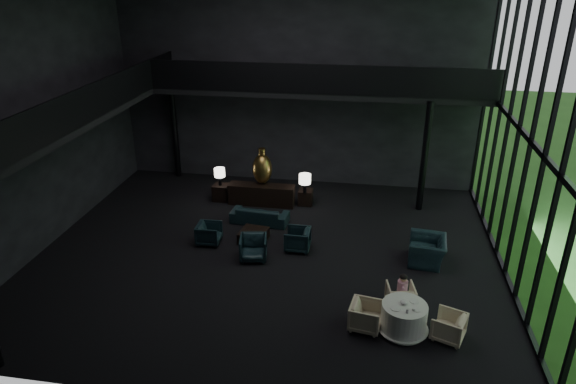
# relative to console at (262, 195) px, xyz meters

# --- Properties ---
(floor) EXTENTS (14.00, 12.00, 0.02)m
(floor) POSITION_rel_console_xyz_m (0.94, -3.46, -0.39)
(floor) COLOR black
(floor) RESTS_ON ground
(wall_back) EXTENTS (14.00, 0.04, 8.00)m
(wall_back) POSITION_rel_console_xyz_m (0.94, 2.54, 3.61)
(wall_back) COLOR black
(wall_back) RESTS_ON ground
(wall_front) EXTENTS (14.00, 0.04, 8.00)m
(wall_front) POSITION_rel_console_xyz_m (0.94, -9.46, 3.61)
(wall_front) COLOR black
(wall_front) RESTS_ON ground
(wall_left) EXTENTS (0.04, 12.00, 8.00)m
(wall_left) POSITION_rel_console_xyz_m (-6.06, -3.46, 3.61)
(wall_left) COLOR black
(wall_left) RESTS_ON ground
(curtain_wall) EXTENTS (0.20, 12.00, 8.00)m
(curtain_wall) POSITION_rel_console_xyz_m (7.89, -3.46, 3.61)
(curtain_wall) COLOR black
(curtain_wall) RESTS_ON ground
(mezzanine_left) EXTENTS (2.00, 12.00, 0.25)m
(mezzanine_left) POSITION_rel_console_xyz_m (-5.06, -3.46, 3.61)
(mezzanine_left) COLOR black
(mezzanine_left) RESTS_ON wall_left
(mezzanine_back) EXTENTS (12.00, 2.00, 0.25)m
(mezzanine_back) POSITION_rel_console_xyz_m (1.94, 1.54, 3.61)
(mezzanine_back) COLOR black
(mezzanine_back) RESTS_ON wall_back
(railing_left) EXTENTS (0.06, 12.00, 1.00)m
(railing_left) POSITION_rel_console_xyz_m (-4.06, -3.46, 4.21)
(railing_left) COLOR black
(railing_left) RESTS_ON mezzanine_left
(railing_back) EXTENTS (12.00, 0.06, 1.00)m
(railing_back) POSITION_rel_console_xyz_m (1.94, 0.54, 4.21)
(railing_back) COLOR black
(railing_back) RESTS_ON mezzanine_back
(column_nw) EXTENTS (0.24, 0.24, 4.00)m
(column_nw) POSITION_rel_console_xyz_m (-4.06, 2.24, 1.61)
(column_nw) COLOR black
(column_nw) RESTS_ON floor
(column_ne) EXTENTS (0.24, 0.24, 4.00)m
(column_ne) POSITION_rel_console_xyz_m (5.74, 0.54, 1.61)
(column_ne) COLOR black
(column_ne) RESTS_ON floor
(console) EXTENTS (2.43, 0.55, 0.77)m
(console) POSITION_rel_console_xyz_m (0.00, 0.00, 0.00)
(console) COLOR black
(console) RESTS_ON floor
(bronze_urn) EXTENTS (0.72, 0.72, 1.34)m
(bronze_urn) POSITION_rel_console_xyz_m (0.00, 0.22, 0.96)
(bronze_urn) COLOR olive
(bronze_urn) RESTS_ON console
(side_table_left) EXTENTS (0.56, 0.56, 0.61)m
(side_table_left) POSITION_rel_console_xyz_m (-1.60, 0.16, -0.08)
(side_table_left) COLOR black
(side_table_left) RESTS_ON floor
(table_lamp_left) EXTENTS (0.40, 0.40, 0.67)m
(table_lamp_left) POSITION_rel_console_xyz_m (-1.60, 0.12, 0.71)
(table_lamp_left) COLOR black
(table_lamp_left) RESTS_ON side_table_left
(side_table_right) EXTENTS (0.51, 0.51, 0.57)m
(side_table_right) POSITION_rel_console_xyz_m (1.60, 0.28, -0.10)
(side_table_right) COLOR black
(side_table_right) RESTS_ON floor
(table_lamp_right) EXTENTS (0.43, 0.43, 0.72)m
(table_lamp_right) POSITION_rel_console_xyz_m (1.60, 0.03, 0.70)
(table_lamp_right) COLOR black
(table_lamp_right) RESTS_ON side_table_right
(sofa) EXTENTS (1.90, 0.70, 0.73)m
(sofa) POSITION_rel_console_xyz_m (0.24, -1.45, -0.02)
(sofa) COLOR black
(sofa) RESTS_ON floor
(lounge_armchair_west) EXTENTS (0.67, 0.71, 0.71)m
(lounge_armchair_west) POSITION_rel_console_xyz_m (-1.05, -3.11, -0.03)
(lounge_armchair_west) COLOR black
(lounge_armchair_west) RESTS_ON floor
(lounge_armchair_east) EXTENTS (0.71, 0.75, 0.77)m
(lounge_armchair_east) POSITION_rel_console_xyz_m (1.78, -3.06, -0.00)
(lounge_armchair_east) COLOR #0F2935
(lounge_armchair_east) RESTS_ON floor
(lounge_armchair_south) EXTENTS (0.95, 0.91, 0.86)m
(lounge_armchair_south) POSITION_rel_console_xyz_m (0.55, -3.83, 0.04)
(lounge_armchair_south) COLOR black
(lounge_armchair_south) RESTS_ON floor
(window_armchair) EXTENTS (0.99, 1.41, 1.17)m
(window_armchair) POSITION_rel_console_xyz_m (5.69, -3.17, 0.20)
(window_armchair) COLOR #0E2832
(window_armchair) RESTS_ON floor
(coffee_table) EXTENTS (0.94, 0.94, 0.37)m
(coffee_table) POSITION_rel_console_xyz_m (0.32, -2.76, -0.20)
(coffee_table) COLOR black
(coffee_table) RESTS_ON floor
(dining_table) EXTENTS (1.24, 1.24, 0.75)m
(dining_table) POSITION_rel_console_xyz_m (4.87, -6.53, -0.06)
(dining_table) COLOR white
(dining_table) RESTS_ON floor
(dining_chair_north) EXTENTS (0.71, 0.68, 0.64)m
(dining_chair_north) POSITION_rel_console_xyz_m (4.83, -5.55, -0.07)
(dining_chair_north) COLOR #C7B593
(dining_chair_north) RESTS_ON floor
(dining_chair_east) EXTENTS (0.82, 0.84, 0.68)m
(dining_chair_east) POSITION_rel_console_xyz_m (5.91, -6.63, -0.05)
(dining_chair_east) COLOR #C7B19A
(dining_chair_east) RESTS_ON floor
(dining_chair_west) EXTENTS (0.79, 0.82, 0.75)m
(dining_chair_west) POSITION_rel_console_xyz_m (3.97, -6.55, -0.01)
(dining_chair_west) COLOR beige
(dining_chair_west) RESTS_ON floor
(child) EXTENTS (0.27, 0.27, 0.57)m
(child) POSITION_rel_console_xyz_m (4.85, -5.62, 0.35)
(child) COLOR #EB9FBB
(child) RESTS_ON dining_chair_north
(plate_a) EXTENTS (0.27, 0.27, 0.02)m
(plate_a) POSITION_rel_console_xyz_m (4.64, -6.70, 0.37)
(plate_a) COLOR white
(plate_a) RESTS_ON dining_table
(plate_b) EXTENTS (0.24, 0.24, 0.02)m
(plate_b) POSITION_rel_console_xyz_m (5.10, -6.34, 0.37)
(plate_b) COLOR white
(plate_b) RESTS_ON dining_table
(saucer) EXTENTS (0.15, 0.15, 0.01)m
(saucer) POSITION_rel_console_xyz_m (5.13, -6.69, 0.37)
(saucer) COLOR white
(saucer) RESTS_ON dining_table
(coffee_cup) EXTENTS (0.10, 0.10, 0.06)m
(coffee_cup) POSITION_rel_console_xyz_m (5.06, -6.70, 0.41)
(coffee_cup) COLOR white
(coffee_cup) RESTS_ON saucer
(cereal_bowl) EXTENTS (0.18, 0.18, 0.09)m
(cereal_bowl) POSITION_rel_console_xyz_m (4.84, -6.48, 0.41)
(cereal_bowl) COLOR white
(cereal_bowl) RESTS_ON dining_table
(cream_pot) EXTENTS (0.08, 0.08, 0.07)m
(cream_pot) POSITION_rel_console_xyz_m (4.90, -6.82, 0.40)
(cream_pot) COLOR #99999E
(cream_pot) RESTS_ON dining_table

